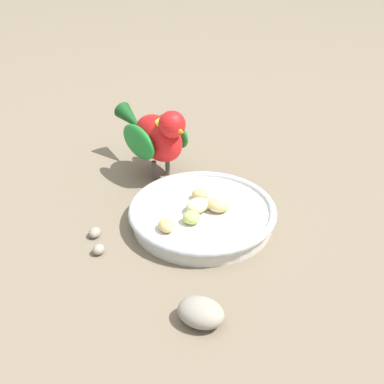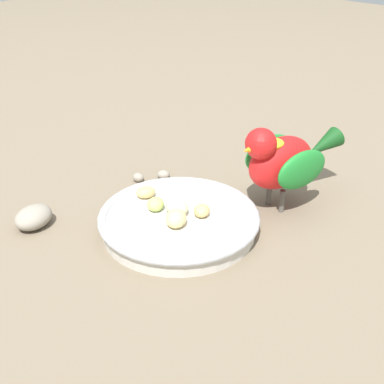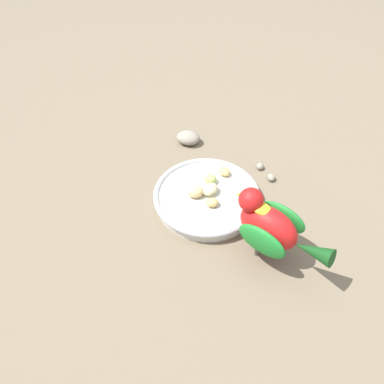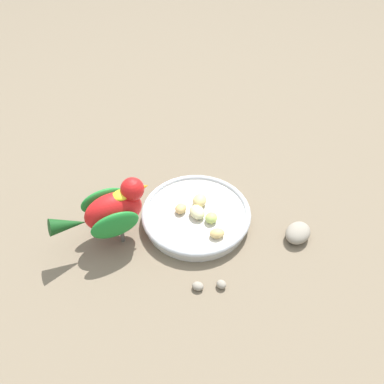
% 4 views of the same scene
% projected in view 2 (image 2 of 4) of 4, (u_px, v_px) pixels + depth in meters
% --- Properties ---
extents(ground_plane, '(4.00, 4.00, 0.00)m').
position_uv_depth(ground_plane, '(202.00, 230.00, 0.82)').
color(ground_plane, '#756651').
extents(feeding_bowl, '(0.24, 0.24, 0.03)m').
position_uv_depth(feeding_bowl, '(179.00, 221.00, 0.81)').
color(feeding_bowl, beige).
rests_on(feeding_bowl, ground_plane).
extents(apple_piece_0, '(0.04, 0.04, 0.02)m').
position_uv_depth(apple_piece_0, '(146.00, 192.00, 0.85)').
color(apple_piece_0, tan).
rests_on(apple_piece_0, feeding_bowl).
extents(apple_piece_1, '(0.05, 0.05, 0.03)m').
position_uv_depth(apple_piece_1, '(176.00, 218.00, 0.78)').
color(apple_piece_1, '#E5C67F').
rests_on(apple_piece_1, feeding_bowl).
extents(apple_piece_2, '(0.03, 0.04, 0.02)m').
position_uv_depth(apple_piece_2, '(155.00, 204.00, 0.82)').
color(apple_piece_2, '#B2CC66').
rests_on(apple_piece_2, feeding_bowl).
extents(apple_piece_3, '(0.03, 0.04, 0.02)m').
position_uv_depth(apple_piece_3, '(201.00, 208.00, 0.81)').
color(apple_piece_3, tan).
rests_on(apple_piece_3, feeding_bowl).
extents(apple_piece_4, '(0.05, 0.04, 0.02)m').
position_uv_depth(apple_piece_4, '(177.00, 207.00, 0.81)').
color(apple_piece_4, beige).
rests_on(apple_piece_4, feeding_bowl).
extents(parrot, '(0.12, 0.21, 0.15)m').
position_uv_depth(parrot, '(283.00, 159.00, 0.84)').
color(parrot, '#59544C').
rests_on(parrot, ground_plane).
extents(rock_large, '(0.06, 0.07, 0.03)m').
position_uv_depth(rock_large, '(33.00, 217.00, 0.82)').
color(rock_large, gray).
rests_on(rock_large, ground_plane).
extents(pebble_0, '(0.03, 0.03, 0.02)m').
position_uv_depth(pebble_0, '(163.00, 175.00, 0.97)').
color(pebble_0, gray).
rests_on(pebble_0, ground_plane).
extents(pebble_1, '(0.02, 0.02, 0.02)m').
position_uv_depth(pebble_1, '(138.00, 177.00, 0.96)').
color(pebble_1, gray).
rests_on(pebble_1, ground_plane).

